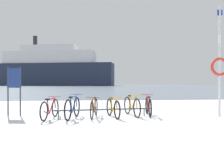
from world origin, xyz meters
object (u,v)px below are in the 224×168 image
at_px(bicycle_4, 132,106).
at_px(rescue_post, 220,63).
at_px(bicycle_5, 148,106).
at_px(info_sign, 14,83).
at_px(ferry_ship, 52,69).
at_px(bicycle_2, 94,108).
at_px(bicycle_0, 50,109).
at_px(bicycle_3, 113,108).
at_px(bicycle_1, 73,108).

bearing_deg(bicycle_4, rescue_post, -7.45).
bearing_deg(bicycle_5, bicycle_4, 179.68).
relative_size(info_sign, ferry_ship, 0.04).
height_order(bicycle_2, bicycle_4, bicycle_4).
height_order(bicycle_0, bicycle_2, bicycle_0).
bearing_deg(bicycle_5, info_sign, 175.85).
relative_size(bicycle_0, rescue_post, 0.41).
relative_size(bicycle_5, ferry_ship, 0.04).
distance_m(bicycle_0, bicycle_3, 2.23).
relative_size(bicycle_3, bicycle_4, 0.91).
relative_size(bicycle_1, rescue_post, 0.42).
bearing_deg(bicycle_5, bicycle_3, -166.29).
bearing_deg(bicycle_5, ferry_ship, 101.95).
bearing_deg(bicycle_0, info_sign, 150.18).
bearing_deg(bicycle_1, bicycle_2, 14.47).
xyz_separation_m(bicycle_0, rescue_post, (6.24, 0.06, 1.64)).
distance_m(bicycle_3, ferry_ship, 82.27).
bearing_deg(bicycle_2, bicycle_5, 7.88).
bearing_deg(bicycle_4, ferry_ship, 101.51).
height_order(bicycle_0, ferry_ship, ferry_ship).
bearing_deg(bicycle_5, bicycle_1, -170.33).
bearing_deg(bicycle_4, bicycle_1, -167.51).
bearing_deg(info_sign, bicycle_1, -20.62).
bearing_deg(bicycle_2, bicycle_1, -165.53).
xyz_separation_m(bicycle_2, bicycle_5, (2.08, 0.29, 0.01)).
relative_size(bicycle_0, ferry_ship, 0.04).
distance_m(bicycle_4, bicycle_5, 0.64).
height_order(bicycle_2, rescue_post, rescue_post).
distance_m(bicycle_5, info_sign, 5.20).
height_order(bicycle_2, bicycle_5, bicycle_5).
height_order(bicycle_3, info_sign, info_sign).
bearing_deg(ferry_ship, bicycle_5, -78.05).
xyz_separation_m(bicycle_1, bicycle_5, (2.84, 0.48, -0.02)).
distance_m(bicycle_3, bicycle_4, 0.83).
bearing_deg(bicycle_3, bicycle_5, 13.71).
bearing_deg(bicycle_3, bicycle_4, 24.48).
xyz_separation_m(info_sign, rescue_post, (7.72, -0.79, 0.72)).
distance_m(info_sign, ferry_ship, 80.89).
height_order(bicycle_2, info_sign, info_sign).
bearing_deg(bicycle_1, info_sign, 159.38).
relative_size(bicycle_3, rescue_post, 0.38).
relative_size(bicycle_0, info_sign, 0.90).
bearing_deg(rescue_post, bicycle_2, 178.36).
bearing_deg(ferry_ship, bicycle_4, -78.49).
bearing_deg(rescue_post, info_sign, 174.14).
xyz_separation_m(bicycle_5, ferry_ship, (-16.98, 80.23, 5.86)).
height_order(bicycle_1, bicycle_2, bicycle_1).
xyz_separation_m(bicycle_2, bicycle_3, (0.69, -0.05, -0.01)).
xyz_separation_m(bicycle_3, rescue_post, (4.01, -0.08, 1.64)).
bearing_deg(ferry_ship, bicycle_2, -79.52).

